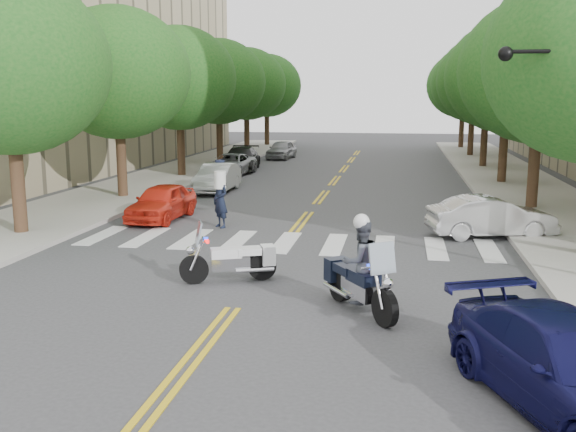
% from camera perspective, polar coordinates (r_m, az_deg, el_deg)
% --- Properties ---
extents(ground, '(140.00, 140.00, 0.00)m').
position_cam_1_polar(ground, '(14.16, -4.91, -8.18)').
color(ground, '#38383A').
rests_on(ground, ground).
extents(sidewalk_left, '(5.00, 60.00, 0.15)m').
position_cam_1_polar(sidewalk_left, '(37.55, -10.42, 3.55)').
color(sidewalk_left, '#9E9991').
rests_on(sidewalk_left, ground).
extents(sidewalk_right, '(5.00, 60.00, 0.15)m').
position_cam_1_polar(sidewalk_right, '(35.75, 19.53, 2.77)').
color(sidewalk_right, '#9E9991').
rests_on(sidewalk_right, ground).
extents(tree_l_0, '(6.40, 6.40, 8.45)m').
position_cam_1_polar(tree_l_0, '(22.60, -23.59, 12.27)').
color(tree_l_0, '#382316').
rests_on(tree_l_0, ground).
extents(tree_l_1, '(6.40, 6.40, 8.45)m').
position_cam_1_polar(tree_l_1, '(29.63, -14.93, 12.17)').
color(tree_l_1, '#382316').
rests_on(tree_l_1, ground).
extents(tree_l_2, '(6.40, 6.40, 8.45)m').
position_cam_1_polar(tree_l_2, '(37.06, -9.67, 11.97)').
color(tree_l_2, '#382316').
rests_on(tree_l_2, ground).
extents(tree_l_3, '(6.40, 6.40, 8.45)m').
position_cam_1_polar(tree_l_3, '(44.68, -6.19, 11.79)').
color(tree_l_3, '#382316').
rests_on(tree_l_3, ground).
extents(tree_l_4, '(6.40, 6.40, 8.45)m').
position_cam_1_polar(tree_l_4, '(52.42, -3.73, 11.63)').
color(tree_l_4, '#382316').
rests_on(tree_l_4, ground).
extents(tree_l_5, '(6.40, 6.40, 8.45)m').
position_cam_1_polar(tree_l_5, '(60.23, -1.91, 11.50)').
color(tree_l_5, '#382316').
rests_on(tree_l_5, ground).
extents(tree_r_1, '(6.40, 6.40, 8.45)m').
position_cam_1_polar(tree_r_1, '(27.49, 21.54, 11.95)').
color(tree_r_1, '#382316').
rests_on(tree_r_1, ground).
extents(tree_r_2, '(6.40, 6.40, 8.45)m').
position_cam_1_polar(tree_r_2, '(35.37, 18.95, 11.64)').
color(tree_r_2, '#382316').
rests_on(tree_r_2, ground).
extents(tree_r_3, '(6.40, 6.40, 8.45)m').
position_cam_1_polar(tree_r_3, '(43.29, 17.30, 11.42)').
color(tree_r_3, '#382316').
rests_on(tree_r_3, ground).
extents(tree_r_4, '(6.40, 6.40, 8.45)m').
position_cam_1_polar(tree_r_4, '(51.24, 16.17, 11.27)').
color(tree_r_4, '#382316').
rests_on(tree_r_4, ground).
extents(tree_r_5, '(6.40, 6.40, 8.45)m').
position_cam_1_polar(tree_r_5, '(59.20, 15.35, 11.16)').
color(tree_r_5, '#382316').
rests_on(tree_r_5, ground).
extents(motorcycle_police, '(1.72, 2.32, 2.14)m').
position_cam_1_polar(motorcycle_police, '(13.74, 6.33, -4.65)').
color(motorcycle_police, black).
rests_on(motorcycle_police, ground).
extents(motorcycle_parked, '(2.31, 1.20, 1.56)m').
position_cam_1_polar(motorcycle_parked, '(16.02, -4.57, -3.92)').
color(motorcycle_parked, black).
rests_on(motorcycle_parked, ground).
extents(officer_standing, '(0.83, 0.81, 1.92)m').
position_cam_1_polar(officer_standing, '(22.59, -6.02, 1.38)').
color(officer_standing, black).
rests_on(officer_standing, ground).
extents(convertible, '(4.30, 2.37, 1.34)m').
position_cam_1_polar(convertible, '(22.01, 17.63, -0.07)').
color(convertible, '#BABABD').
rests_on(convertible, ground).
extents(sedan_blue, '(3.66, 5.15, 1.38)m').
position_cam_1_polar(sedan_blue, '(10.38, 23.74, -12.13)').
color(sedan_blue, '#0E0F3E').
rests_on(sedan_blue, ground).
extents(parked_car_a, '(1.76, 4.03, 1.35)m').
position_cam_1_polar(parked_car_a, '(24.39, -11.16, 1.23)').
color(parked_car_a, red).
rests_on(parked_car_a, ground).
extents(parked_car_b, '(1.47, 4.13, 1.36)m').
position_cam_1_polar(parked_car_b, '(31.26, -6.31, 3.39)').
color(parked_car_b, silver).
rests_on(parked_car_b, ground).
extents(parked_car_c, '(2.44, 4.67, 1.26)m').
position_cam_1_polar(parked_car_c, '(37.94, -5.11, 4.59)').
color(parked_car_c, gray).
rests_on(parked_car_c, ground).
extents(parked_car_d, '(2.51, 5.19, 1.45)m').
position_cam_1_polar(parked_car_d, '(40.30, -4.21, 5.09)').
color(parked_car_d, black).
rests_on(parked_car_d, ground).
extents(parked_car_e, '(1.94, 4.12, 1.36)m').
position_cam_1_polar(parked_car_e, '(47.90, -0.58, 5.92)').
color(parked_car_e, gray).
rests_on(parked_car_e, ground).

